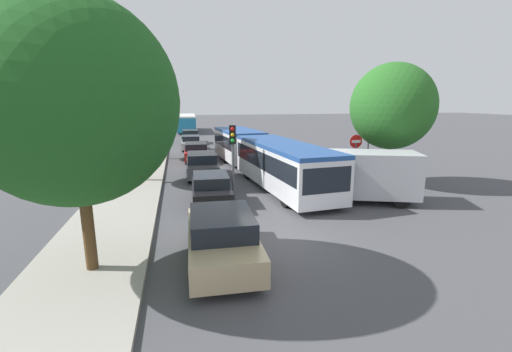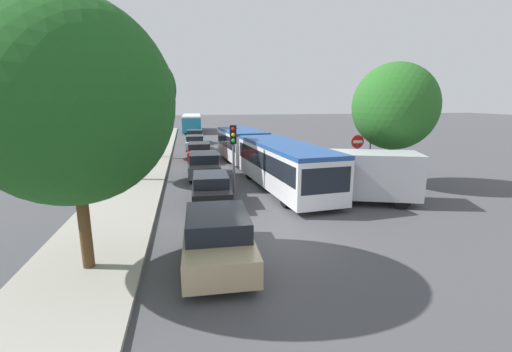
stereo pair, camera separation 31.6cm
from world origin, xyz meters
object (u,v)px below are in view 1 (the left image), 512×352
at_px(queued_car_silver, 191,143).
at_px(tree_left_near, 74,102).
at_px(queued_car_tan, 222,237).
at_px(queued_car_red, 196,152).
at_px(queued_car_black, 211,188).
at_px(traffic_light, 233,144).
at_px(tree_right_near, 392,107).
at_px(queued_car_graphite, 202,165).
at_px(no_entry_sign, 355,153).
at_px(tree_left_far, 142,90).
at_px(queued_car_green, 190,136).
at_px(white_van, 365,175).
at_px(direction_sign_post, 368,137).
at_px(articulated_bus, 261,153).
at_px(tree_left_mid, 130,91).
at_px(city_bus_rear, 186,122).

xyz_separation_m(queued_car_silver, tree_left_near, (-3.53, -23.20, 3.85)).
xyz_separation_m(queued_car_tan, queued_car_red, (0.18, 17.16, -0.05)).
height_order(queued_car_black, traffic_light, traffic_light).
distance_m(queued_car_silver, traffic_light, 16.14).
height_order(queued_car_red, tree_right_near, tree_right_near).
bearing_deg(queued_car_black, queued_car_graphite, 2.00).
bearing_deg(queued_car_black, tree_left_near, 148.86).
height_order(traffic_light, no_entry_sign, traffic_light).
bearing_deg(tree_left_near, tree_left_far, 90.38).
bearing_deg(queued_car_green, queued_car_black, -177.92).
xyz_separation_m(queued_car_silver, white_van, (7.13, -18.69, 0.55)).
bearing_deg(queued_car_silver, queued_car_red, -176.71).
relative_size(direction_sign_post, tree_left_near, 0.51).
distance_m(queued_car_tan, queued_car_green, 28.58).
bearing_deg(queued_car_silver, tree_right_near, -146.14).
bearing_deg(articulated_bus, tree_left_mid, -93.22).
relative_size(queued_car_red, queued_car_silver, 1.04).
bearing_deg(tree_left_mid, tree_left_near, -89.86).
bearing_deg(white_van, direction_sign_post, -101.95).
bearing_deg(tree_right_near, traffic_light, 179.44).
relative_size(articulated_bus, queued_car_graphite, 3.79).
relative_size(queued_car_green, no_entry_sign, 1.50).
relative_size(queued_car_red, tree_left_mid, 0.52).
bearing_deg(direction_sign_post, tree_left_mid, -3.47).
height_order(queued_car_red, tree_left_mid, tree_left_mid).
height_order(queued_car_tan, traffic_light, traffic_light).
xyz_separation_m(articulated_bus, queued_car_graphite, (-3.59, 0.29, -0.64)).
height_order(city_bus_rear, no_entry_sign, no_entry_sign).
bearing_deg(tree_right_near, city_bus_rear, 105.40).
bearing_deg(tree_left_far, white_van, -53.29).
bearing_deg(queued_car_silver, traffic_light, -172.88).
distance_m(queued_car_tan, queued_car_black, 5.92).
bearing_deg(queued_car_graphite, queued_car_red, 2.39).
xyz_separation_m(queued_car_red, queued_car_silver, (-0.15, 6.17, -0.03)).
bearing_deg(traffic_light, queued_car_graphite, -154.26).
bearing_deg(tree_left_mid, no_entry_sign, -17.64).
xyz_separation_m(queued_car_green, direction_sign_post, (9.10, -20.51, 1.83)).
xyz_separation_m(white_van, no_entry_sign, (0.85, 2.52, 0.64)).
bearing_deg(queued_car_red, queued_car_silver, 3.29).
height_order(queued_car_graphite, queued_car_silver, queued_car_graphite).
relative_size(queued_car_graphite, tree_left_far, 0.55).
height_order(white_van, tree_left_near, tree_left_near).
bearing_deg(queued_car_silver, tree_left_far, 141.06).
relative_size(queued_car_tan, no_entry_sign, 1.57).
xyz_separation_m(tree_left_near, tree_left_far, (-0.13, 18.96, 0.78)).
distance_m(tree_left_far, tree_right_near, 18.12).
relative_size(queued_car_graphite, tree_left_mid, 0.55).
bearing_deg(articulated_bus, white_van, 21.79).
bearing_deg(traffic_light, white_van, 72.67).
distance_m(queued_car_graphite, queued_car_green, 17.17).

